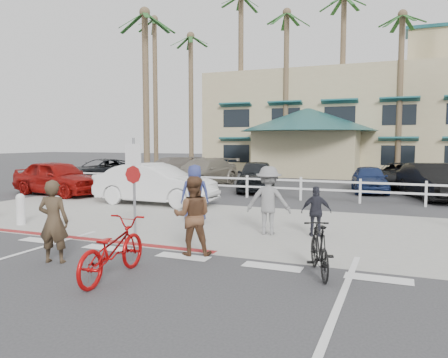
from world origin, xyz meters
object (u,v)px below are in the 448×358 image
at_px(sign_post, 134,181).
at_px(bike_black, 319,249).
at_px(bike_red, 112,249).
at_px(car_red_compact, 58,178).
at_px(car_white_sedan, 156,184).

xyz_separation_m(sign_post, bike_black, (5.25, -1.74, -0.95)).
height_order(bike_red, car_red_compact, car_red_compact).
bearing_deg(car_red_compact, car_white_sedan, -89.30).
height_order(sign_post, bike_red, sign_post).
xyz_separation_m(car_white_sedan, car_red_compact, (-5.75, 0.83, 0.00)).
bearing_deg(car_white_sedan, sign_post, -154.64).
distance_m(bike_black, car_white_sedan, 10.25).
relative_size(bike_red, car_red_compact, 0.43).
distance_m(sign_post, car_white_sedan, 5.64).
bearing_deg(car_white_sedan, bike_black, -131.73).
distance_m(sign_post, car_red_compact, 10.09).
relative_size(car_white_sedan, car_red_compact, 1.03).
distance_m(bike_red, car_red_compact, 13.60).
height_order(sign_post, car_red_compact, sign_post).
xyz_separation_m(bike_red, car_white_sedan, (-4.19, 8.45, 0.27)).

